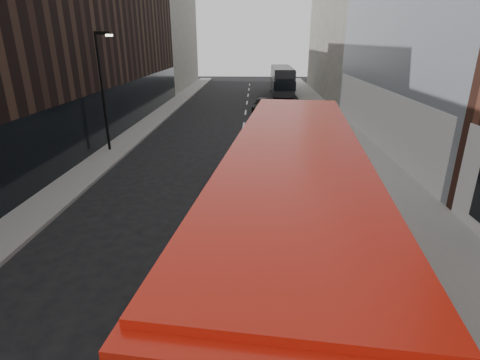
# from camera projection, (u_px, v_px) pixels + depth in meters

# --- Properties ---
(sidewalk_right) EXTENTS (3.00, 80.00, 0.15)m
(sidewalk_right) POSITION_uv_depth(u_px,v_px,m) (337.00, 128.00, 29.81)
(sidewalk_right) COLOR slate
(sidewalk_right) RESTS_ON ground
(sidewalk_left) EXTENTS (2.00, 80.00, 0.15)m
(sidewalk_left) POSITION_uv_depth(u_px,v_px,m) (145.00, 126.00, 30.39)
(sidewalk_left) COLOR slate
(sidewalk_left) RESTS_ON ground
(building_victorian) EXTENTS (6.50, 24.00, 21.00)m
(building_victorian) POSITION_uv_depth(u_px,v_px,m) (345.00, 13.00, 44.05)
(building_victorian) COLOR #67635B
(building_victorian) RESTS_ON ground
(building_left_mid) EXTENTS (5.00, 24.00, 14.00)m
(building_left_mid) POSITION_uv_depth(u_px,v_px,m) (114.00, 36.00, 32.76)
(building_left_mid) COLOR black
(building_left_mid) RESTS_ON ground
(building_left_far) EXTENTS (5.00, 20.00, 13.00)m
(building_left_far) POSITION_uv_depth(u_px,v_px,m) (169.00, 41.00, 53.51)
(building_left_far) COLOR #67635B
(building_left_far) RESTS_ON ground
(street_lamp) EXTENTS (1.06, 0.22, 7.00)m
(street_lamp) POSITION_uv_depth(u_px,v_px,m) (103.00, 84.00, 22.41)
(street_lamp) COLOR black
(street_lamp) RESTS_ON sidewalk_left
(red_bus) EXTENTS (4.02, 11.96, 4.75)m
(red_bus) POSITION_uv_depth(u_px,v_px,m) (291.00, 230.00, 8.54)
(red_bus) COLOR #B7180B
(red_bus) RESTS_ON ground
(grey_bus) EXTENTS (2.55, 10.77, 3.47)m
(grey_bus) POSITION_uv_depth(u_px,v_px,m) (282.00, 80.00, 47.53)
(grey_bus) COLOR black
(grey_bus) RESTS_ON ground
(car_a) EXTENTS (2.28, 4.80, 1.59)m
(car_a) POSITION_uv_depth(u_px,v_px,m) (252.00, 160.00, 19.56)
(car_a) COLOR black
(car_a) RESTS_ON ground
(car_b) EXTENTS (2.15, 4.73, 1.50)m
(car_b) POSITION_uv_depth(u_px,v_px,m) (300.00, 123.00, 28.44)
(car_b) COLOR #93959B
(car_b) RESTS_ON ground
(car_c) EXTENTS (2.17, 4.44, 1.24)m
(car_c) POSITION_uv_depth(u_px,v_px,m) (262.00, 105.00, 37.05)
(car_c) COLOR black
(car_c) RESTS_ON ground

